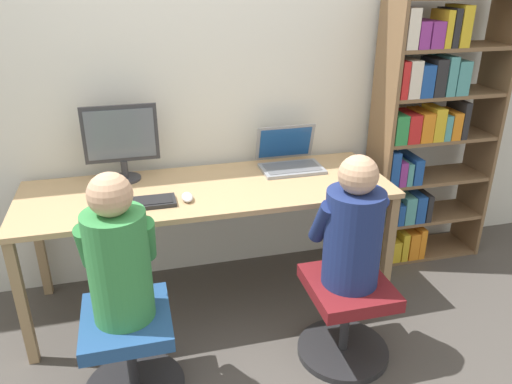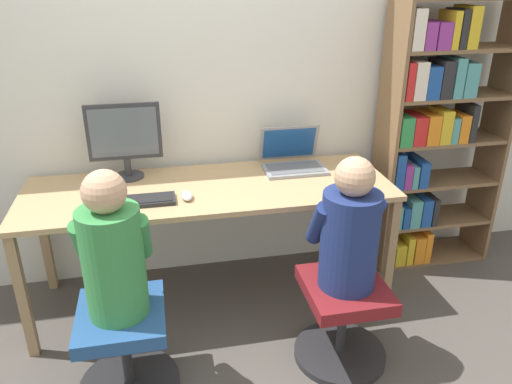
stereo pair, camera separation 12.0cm
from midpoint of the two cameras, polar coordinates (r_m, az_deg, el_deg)
The scene contains 12 objects.
ground_plane at distance 2.97m, azimuth -2.76°, elevation -15.78°, with size 14.00×14.00×0.00m, color #4C4742.
wall_back at distance 3.11m, azimuth -5.58°, elevation 12.84°, with size 10.00×0.05×2.60m.
desk at distance 2.90m, azimuth -4.15°, elevation -0.61°, with size 2.10×0.71×0.76m.
desktop_monitor at distance 2.99m, azimuth -13.66°, elevation 5.90°, with size 0.42×0.18×0.45m.
laptop at distance 3.12m, azimuth 5.33°, elevation 3.62°, with size 0.38×0.31×0.25m.
keyboard at distance 2.71m, azimuth -12.50°, elevation -1.04°, with size 0.43×0.15×0.03m.
computer_mouse_by_keyboard at distance 2.71m, azimuth -6.64°, elevation -0.44°, with size 0.06×0.11×0.04m.
office_chair_left at distance 2.56m, azimuth -13.39°, elevation -16.74°, with size 0.49×0.49×0.46m.
office_chair_right at distance 2.71m, azimuth 11.17°, elevation -13.82°, with size 0.49×0.49×0.46m.
person_at_monitor at distance 2.26m, azimuth -14.63°, elevation -6.68°, with size 0.33×0.32×0.70m.
person_at_laptop at distance 2.44m, azimuth 12.06°, elevation -4.39°, with size 0.35×0.32×0.67m.
bookshelf at distance 3.45m, azimuth 20.31°, elevation 6.08°, with size 0.81×0.31×1.76m.
Camera 2 is at (-0.27, -2.27, 1.90)m, focal length 35.00 mm.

